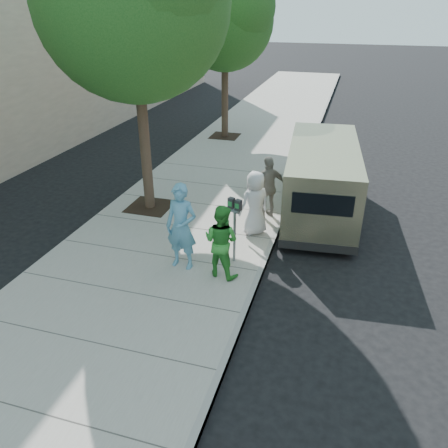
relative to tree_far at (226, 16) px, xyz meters
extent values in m
plane|color=black|center=(2.25, -10.00, -4.88)|extent=(120.00, 120.00, 0.00)
cube|color=gray|center=(1.25, -10.00, -4.81)|extent=(5.00, 60.00, 0.15)
cube|color=gray|center=(3.69, -10.00, -4.81)|extent=(0.12, 60.00, 0.16)
cube|color=black|center=(-0.05, -7.60, -4.73)|extent=(1.20, 1.20, 0.01)
cylinder|color=#38281E|center=(-0.05, -7.60, -2.75)|extent=(0.28, 0.28, 3.96)
sphere|color=#1B4F1A|center=(-0.05, -7.60, 0.49)|extent=(4.60, 4.60, 4.60)
cube|color=black|center=(-0.05, 0.00, -4.73)|extent=(1.20, 1.20, 0.01)
cylinder|color=#38281E|center=(-0.05, 0.00, -2.97)|extent=(0.28, 0.28, 3.52)
sphere|color=#1B4F1A|center=(-0.05, 0.00, -0.17)|extent=(3.80, 3.80, 3.80)
sphere|color=#1B4F1A|center=(0.55, -0.40, 0.33)|extent=(2.85, 2.85, 2.85)
sphere|color=#1B4F1A|center=(-0.55, 0.50, 0.13)|extent=(2.66, 2.66, 2.66)
cylinder|color=gray|center=(3.04, -9.73, -4.13)|extent=(0.06, 0.06, 1.21)
cube|color=gray|center=(3.04, -9.73, -3.48)|extent=(0.25, 0.14, 0.09)
cube|color=#2D2D30|center=(2.95, -9.70, -3.33)|extent=(0.16, 0.15, 0.24)
cube|color=#2D2D30|center=(3.12, -9.77, -3.33)|extent=(0.16, 0.15, 0.24)
cube|color=#C4BD8C|center=(4.60, -6.43, -3.80)|extent=(2.23, 5.02, 1.80)
cube|color=#C4BD8C|center=(4.36, -3.78, -4.24)|extent=(1.70, 0.64, 0.77)
cube|color=black|center=(4.81, -8.88, -3.48)|extent=(1.35, 0.14, 0.50)
cylinder|color=black|center=(3.66, -4.90, -4.54)|extent=(0.29, 0.70, 0.69)
cylinder|color=black|center=(5.25, -4.76, -4.54)|extent=(0.29, 0.70, 0.69)
cylinder|color=black|center=(3.96, -8.20, -4.54)|extent=(0.29, 0.70, 0.69)
cylinder|color=black|center=(5.54, -8.07, -4.54)|extent=(0.29, 0.70, 0.69)
imported|color=#5393B2|center=(2.00, -10.26, -3.77)|extent=(0.74, 0.52, 1.94)
imported|color=green|center=(2.91, -10.33, -3.92)|extent=(0.91, 0.78, 1.62)
imported|color=#AFAEB1|center=(3.16, -8.30, -3.92)|extent=(0.93, 0.93, 1.63)
imported|color=slate|center=(3.29, -7.25, -3.89)|extent=(1.03, 0.95, 1.69)
camera|label=1|loc=(5.21, -17.90, 0.53)|focal=35.00mm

